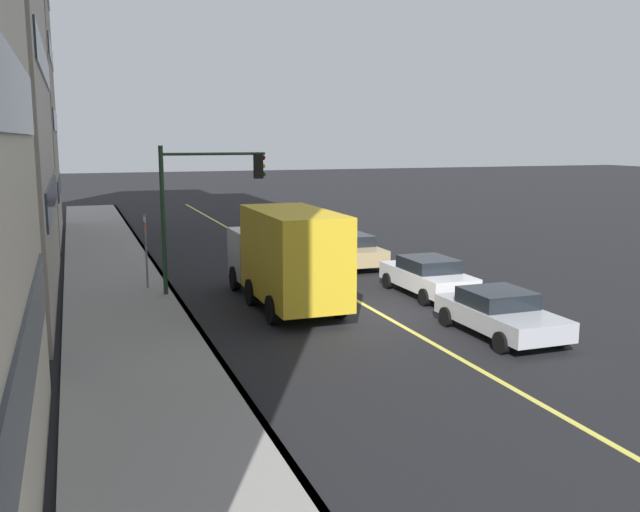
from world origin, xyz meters
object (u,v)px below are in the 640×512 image
(car_tan, at_px, (350,249))
(street_sign_post, at_px, (146,246))
(car_silver, at_px, (500,313))
(traffic_light_mast, at_px, (204,193))
(car_white, at_px, (427,276))
(truck_yellow, at_px, (286,255))

(car_tan, bearing_deg, street_sign_post, 104.70)
(car_silver, distance_m, traffic_light_mast, 11.10)
(traffic_light_mast, xyz_separation_m, street_sign_post, (1.32, 1.98, -1.99))
(car_silver, relative_size, car_white, 0.98)
(car_white, bearing_deg, truck_yellow, 88.48)
(car_silver, height_order, truck_yellow, truck_yellow)
(truck_yellow, distance_m, street_sign_post, 5.75)
(car_silver, bearing_deg, traffic_light_mast, 40.79)
(car_tan, relative_size, street_sign_post, 1.63)
(car_silver, height_order, street_sign_post, street_sign_post)
(car_silver, xyz_separation_m, car_white, (5.37, -0.57, 0.04))
(traffic_light_mast, bearing_deg, car_tan, -62.53)
(street_sign_post, bearing_deg, car_tan, -75.30)
(car_white, bearing_deg, street_sign_post, 67.04)
(car_tan, xyz_separation_m, traffic_light_mast, (-3.71, 7.15, 2.97))
(car_silver, distance_m, car_white, 5.40)
(truck_yellow, xyz_separation_m, traffic_light_mast, (2.58, 2.25, 1.96))
(traffic_light_mast, relative_size, street_sign_post, 1.85)
(truck_yellow, relative_size, street_sign_post, 2.57)
(car_tan, relative_size, truck_yellow, 0.63)
(car_silver, height_order, traffic_light_mast, traffic_light_mast)
(car_white, xyz_separation_m, car_tan, (6.43, 0.41, 0.01))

